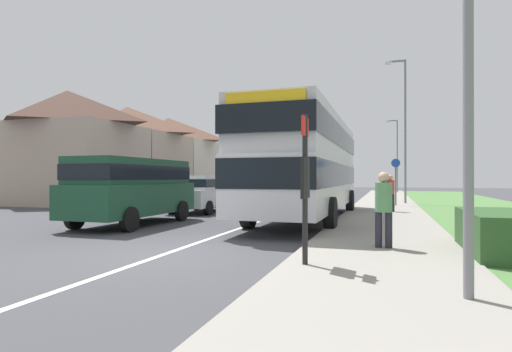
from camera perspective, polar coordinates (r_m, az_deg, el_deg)
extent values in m
plane|color=#424247|center=(8.65, -12.55, -10.57)|extent=(120.00, 120.00, 0.00)
cube|color=silver|center=(16.01, 2.14, -5.77)|extent=(0.14, 60.00, 0.01)
cube|color=gray|center=(13.43, 17.38, -6.59)|extent=(3.20, 68.00, 0.12)
cube|color=#2D5128|center=(9.16, 30.53, -7.11)|extent=(1.10, 2.69, 0.90)
cube|color=#BCBCC1|center=(15.23, 7.16, -1.08)|extent=(2.50, 11.16, 1.65)
cube|color=#BCBCC1|center=(15.29, 7.16, 4.93)|extent=(2.45, 10.93, 1.55)
cube|color=black|center=(15.23, 7.16, 0.17)|extent=(2.52, 11.21, 0.76)
cube|color=black|center=(15.30, 7.16, 5.22)|extent=(2.52, 11.21, 0.72)
cube|color=gold|center=(10.03, 1.23, 10.51)|extent=(2.00, 0.08, 0.44)
cylinder|color=black|center=(18.90, 5.36, -3.41)|extent=(0.30, 1.00, 1.00)
cylinder|color=black|center=(18.53, 12.95, -3.47)|extent=(0.30, 1.00, 1.00)
cylinder|color=black|center=(12.62, -1.04, -5.01)|extent=(0.30, 1.00, 1.00)
cylinder|color=black|center=(12.05, 10.33, -5.23)|extent=(0.30, 1.00, 1.00)
cube|color=#19472D|center=(14.05, -16.75, -3.06)|extent=(1.95, 5.00, 0.99)
cube|color=#19472D|center=(14.04, -16.74, 0.61)|extent=(1.72, 4.60, 0.81)
cube|color=black|center=(14.04, -16.74, 0.44)|extent=(1.76, 4.65, 0.45)
cylinder|color=black|center=(15.90, -16.42, -4.51)|extent=(0.20, 0.72, 0.72)
cylinder|color=black|center=(14.91, -10.31, -4.80)|extent=(0.20, 0.72, 0.72)
cylinder|color=black|center=(13.46, -23.89, -5.29)|extent=(0.20, 0.72, 0.72)
cylinder|color=black|center=(12.28, -17.18, -5.79)|extent=(0.20, 0.72, 0.72)
cube|color=silver|center=(18.49, -7.51, -2.95)|extent=(1.75, 3.90, 0.74)
cube|color=silver|center=(18.30, -7.77, -0.87)|extent=(1.54, 2.15, 0.61)
cube|color=black|center=(18.30, -7.77, -0.97)|extent=(1.57, 2.17, 0.34)
cylinder|color=black|center=(19.97, -8.25, -3.81)|extent=(0.20, 0.60, 0.60)
cylinder|color=black|center=(19.28, -3.66, -3.94)|extent=(0.20, 0.60, 0.60)
cylinder|color=black|center=(17.83, -11.67, -4.24)|extent=(0.20, 0.60, 0.60)
cylinder|color=black|center=(17.06, -6.64, -4.43)|extent=(0.20, 0.60, 0.60)
cube|color=navy|center=(23.05, -2.18, -2.45)|extent=(1.76, 4.18, 0.71)
cube|color=navy|center=(22.84, -2.36, -0.86)|extent=(1.54, 2.30, 0.58)
cube|color=black|center=(22.84, -2.36, -0.93)|extent=(1.58, 2.32, 0.32)
cylinder|color=black|center=(24.58, -3.03, -3.14)|extent=(0.20, 0.60, 0.60)
cylinder|color=black|center=(24.02, 0.81, -3.21)|extent=(0.20, 0.60, 0.60)
cylinder|color=black|center=(22.18, -5.42, -3.45)|extent=(0.20, 0.60, 0.60)
cylinder|color=black|center=(21.56, -1.21, -3.55)|extent=(0.20, 0.60, 0.60)
cube|color=#B7B7BC|center=(28.18, 1.58, -1.99)|extent=(1.81, 4.21, 0.76)
cube|color=#B7B7BC|center=(27.97, 1.46, -0.60)|extent=(1.59, 2.32, 0.62)
cube|color=black|center=(27.97, 1.46, -0.66)|extent=(1.63, 2.34, 0.35)
cylinder|color=black|center=(29.70, 0.64, -2.63)|extent=(0.20, 0.60, 0.60)
cylinder|color=black|center=(29.23, 3.97, -2.67)|extent=(0.20, 0.60, 0.60)
cylinder|color=black|center=(27.22, -0.98, -2.85)|extent=(0.20, 0.60, 0.60)
cylinder|color=black|center=(26.70, 2.63, -2.90)|extent=(0.20, 0.60, 0.60)
cylinder|color=#23232D|center=(8.85, 16.68, -7.54)|extent=(0.14, 0.14, 0.85)
cylinder|color=#23232D|center=(8.85, 17.98, -7.54)|extent=(0.14, 0.14, 0.85)
cylinder|color=#518C56|center=(8.79, 17.32, -2.85)|extent=(0.34, 0.34, 0.60)
sphere|color=tan|center=(8.78, 17.32, -0.17)|extent=(0.22, 0.22, 0.22)
cylinder|color=#23232D|center=(18.20, 17.86, -3.76)|extent=(0.14, 0.14, 0.85)
cylinder|color=#23232D|center=(18.20, 18.49, -3.76)|extent=(0.14, 0.14, 0.85)
cylinder|color=#BF3333|center=(18.17, 18.17, -1.48)|extent=(0.34, 0.34, 0.60)
sphere|color=tan|center=(18.17, 18.17, -0.19)|extent=(0.22, 0.22, 0.22)
cylinder|color=black|center=(6.83, 6.83, -2.35)|extent=(0.09, 0.09, 2.60)
cube|color=red|center=(6.87, 6.83, 6.85)|extent=(0.04, 0.44, 0.32)
cube|color=black|center=(6.84, 6.86, -0.26)|extent=(0.06, 0.52, 0.68)
cylinder|color=slate|center=(22.22, 18.86, -1.50)|extent=(0.08, 0.08, 2.10)
cylinder|color=blue|center=(22.23, 18.85, 1.72)|extent=(0.44, 0.03, 0.44)
cylinder|color=slate|center=(24.56, 20.05, 5.71)|extent=(0.12, 0.12, 8.17)
cube|color=slate|center=(25.28, 18.99, 14.85)|extent=(0.90, 0.10, 0.10)
cube|color=silver|center=(25.26, 17.93, 14.70)|extent=(0.36, 0.20, 0.14)
cylinder|color=slate|center=(42.30, 19.05, 2.55)|extent=(0.12, 0.12, 7.17)
cube|color=slate|center=(42.61, 18.43, 7.31)|extent=(0.90, 0.10, 0.10)
cube|color=silver|center=(42.60, 17.82, 7.21)|extent=(0.36, 0.20, 0.14)
cube|color=tan|center=(26.52, -24.79, 1.44)|extent=(7.73, 5.70, 4.62)
pyramid|color=#4C3328|center=(26.83, -24.78, 8.59)|extent=(7.73, 5.70, 2.06)
cube|color=tan|center=(31.06, -17.51, 1.19)|extent=(7.73, 5.70, 4.62)
pyramid|color=brown|center=(31.32, -17.50, 7.31)|extent=(7.73, 5.70, 2.06)
cube|color=beige|center=(35.97, -12.14, 1.00)|extent=(7.73, 5.70, 4.62)
pyramid|color=brown|center=(36.19, -12.14, 6.29)|extent=(7.73, 5.70, 2.06)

